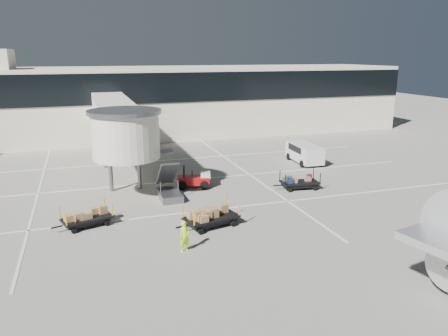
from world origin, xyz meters
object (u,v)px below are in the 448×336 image
Objects in this scene: baggage_tug at (194,180)px; box_cart_far at (84,218)px; suitcase_cart at (300,183)px; ground_worker at (185,236)px; box_cart_near at (210,217)px; minivan at (304,152)px.

baggage_tug is 9.51m from box_cart_far.
baggage_tug is at bearing 165.53° from suitcase_cart.
baggage_tug is at bearing 52.09° from ground_worker.
ground_worker is (-3.16, -10.31, 0.23)m from baggage_tug.
suitcase_cart is at bearing -6.77° from baggage_tug.
box_cart_near is (-8.28, -4.85, 0.13)m from suitcase_cart.
baggage_tug reaches higher than suitcase_cart.
suitcase_cart is (7.23, -2.81, -0.11)m from baggage_tug.
ground_worker reaches higher than box_cart_near.
baggage_tug is 12.03m from minivan.
minivan reaches higher than box_cart_far.
box_cart_far is (-6.78, 2.27, -0.07)m from box_cart_near.
suitcase_cart is 8.12m from minivan.
box_cart_near is 7.15m from box_cart_far.
ground_worker is 20.47m from minivan.
baggage_tug is 7.76m from suitcase_cart.
minivan reaches higher than box_cart_near.
minivan is (19.09, 9.62, 0.49)m from box_cart_far.
box_cart_near is at bearing -83.32° from baggage_tug.
ground_worker is at bearing -64.19° from box_cart_far.
minivan is at bearing 24.33° from ground_worker.
minivan reaches higher than ground_worker.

